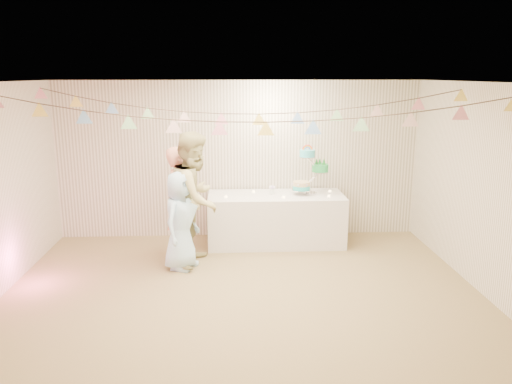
{
  "coord_description": "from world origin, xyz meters",
  "views": [
    {
      "loc": [
        -0.14,
        -5.7,
        2.69
      ],
      "look_at": [
        0.2,
        0.8,
        1.15
      ],
      "focal_mm": 35.0,
      "sensor_mm": 36.0,
      "label": 1
    }
  ],
  "objects_px": {
    "person_adult_a": "(181,202)",
    "person_adult_b": "(195,199)",
    "person_child": "(181,220)",
    "table": "(276,219)",
    "cake_stand": "(310,175)"
  },
  "relations": [
    {
      "from": "person_adult_a",
      "to": "person_adult_b",
      "type": "distance_m",
      "value": 0.37
    },
    {
      "from": "person_adult_b",
      "to": "person_child",
      "type": "relative_size",
      "value": 1.37
    },
    {
      "from": "person_adult_a",
      "to": "person_adult_b",
      "type": "height_order",
      "value": "person_adult_b"
    },
    {
      "from": "table",
      "to": "person_adult_a",
      "type": "xyz_separation_m",
      "value": [
        -1.46,
        -0.51,
        0.43
      ]
    },
    {
      "from": "person_child",
      "to": "cake_stand",
      "type": "bearing_deg",
      "value": -37.17
    },
    {
      "from": "cake_stand",
      "to": "person_child",
      "type": "relative_size",
      "value": 0.53
    },
    {
      "from": "person_adult_a",
      "to": "cake_stand",
      "type": "bearing_deg",
      "value": -71.8
    },
    {
      "from": "person_child",
      "to": "person_adult_a",
      "type": "bearing_deg",
      "value": 29.0
    },
    {
      "from": "person_child",
      "to": "person_adult_b",
      "type": "bearing_deg",
      "value": -17.62
    },
    {
      "from": "table",
      "to": "cake_stand",
      "type": "height_order",
      "value": "cake_stand"
    },
    {
      "from": "person_adult_a",
      "to": "person_child",
      "type": "distance_m",
      "value": 0.5
    },
    {
      "from": "table",
      "to": "cake_stand",
      "type": "distance_m",
      "value": 0.9
    },
    {
      "from": "cake_stand",
      "to": "person_adult_a",
      "type": "distance_m",
      "value": 2.1
    },
    {
      "from": "cake_stand",
      "to": "person_adult_a",
      "type": "height_order",
      "value": "person_adult_a"
    },
    {
      "from": "person_adult_a",
      "to": "person_child",
      "type": "bearing_deg",
      "value": -173.41
    }
  ]
}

